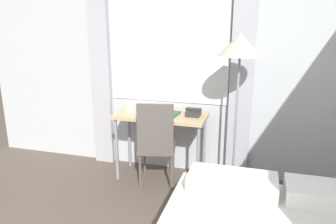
{
  "coord_description": "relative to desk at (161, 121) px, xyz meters",
  "views": [
    {
      "loc": [
        0.85,
        -0.41,
        1.79
      ],
      "look_at": [
        0.02,
        2.54,
        0.92
      ],
      "focal_mm": 35.0,
      "sensor_mm": 36.0,
      "label": 1
    }
  ],
  "objects": [
    {
      "name": "wall_back_with_window",
      "position": [
        0.16,
        0.31,
        0.67
      ],
      "size": [
        5.17,
        0.13,
        2.7
      ],
      "color": "silver",
      "rests_on": "ground_plane"
    },
    {
      "name": "desk",
      "position": [
        0.0,
        0.0,
        0.0
      ],
      "size": [
        1.01,
        0.46,
        0.77
      ],
      "color": "tan",
      "rests_on": "ground_plane"
    },
    {
      "name": "desk_chair",
      "position": [
        0.01,
        -0.2,
        -0.16
      ],
      "size": [
        0.47,
        0.47,
        0.96
      ],
      "rotation": [
        0.0,
        0.0,
        0.21
      ],
      "color": "#59514C",
      "rests_on": "ground_plane"
    },
    {
      "name": "standing_lamp",
      "position": [
        0.83,
        -0.15,
        0.79
      ],
      "size": [
        0.43,
        0.43,
        1.66
      ],
      "color": "#4C4C51",
      "rests_on": "ground_plane"
    },
    {
      "name": "telephone",
      "position": [
        0.36,
        0.05,
        0.12
      ],
      "size": [
        0.17,
        0.17,
        0.08
      ],
      "color": "#2D2D2D",
      "rests_on": "desk"
    },
    {
      "name": "book",
      "position": [
        0.09,
        0.01,
        0.1
      ],
      "size": [
        0.24,
        0.23,
        0.02
      ],
      "rotation": [
        0.0,
        0.0,
        -0.11
      ],
      "color": "#33664C",
      "rests_on": "desk"
    },
    {
      "name": "mug",
      "position": [
        -0.38,
        0.01,
        0.13
      ],
      "size": [
        0.09,
        0.09,
        0.09
      ],
      "color": "white",
      "rests_on": "desk"
    }
  ]
}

